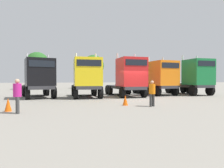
# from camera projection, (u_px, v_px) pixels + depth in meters

# --- Properties ---
(ground) EXTENTS (200.00, 200.00, 0.00)m
(ground) POSITION_uv_depth(u_px,v_px,m) (136.00, 99.00, 17.49)
(ground) COLOR gray
(semi_truck_black) EXTENTS (3.62, 6.29, 4.19)m
(semi_truck_black) POSITION_uv_depth(u_px,v_px,m) (39.00, 77.00, 18.19)
(semi_truck_black) COLOR #333338
(semi_truck_black) RESTS_ON ground
(semi_truck_yellow) EXTENTS (2.82, 5.92, 4.26)m
(semi_truck_yellow) POSITION_uv_depth(u_px,v_px,m) (87.00, 77.00, 18.32)
(semi_truck_yellow) COLOR #333338
(semi_truck_yellow) RESTS_ON ground
(semi_truck_red) EXTENTS (2.56, 6.44, 4.39)m
(semi_truck_red) POSITION_uv_depth(u_px,v_px,m) (129.00, 77.00, 19.45)
(semi_truck_red) COLOR #333338
(semi_truck_red) RESTS_ON ground
(semi_truck_orange) EXTENTS (2.93, 6.40, 4.29)m
(semi_truck_orange) POSITION_uv_depth(u_px,v_px,m) (160.00, 78.00, 21.59)
(semi_truck_orange) COLOR #333338
(semi_truck_orange) RESTS_ON ground
(semi_truck_green) EXTENTS (2.68, 6.01, 4.50)m
(semi_truck_green) POSITION_uv_depth(u_px,v_px,m) (195.00, 77.00, 21.80)
(semi_truck_green) COLOR #333338
(semi_truck_green) RESTS_ON ground
(visitor_in_hivis) EXTENTS (0.54, 0.54, 1.65)m
(visitor_in_hivis) POSITION_uv_depth(u_px,v_px,m) (152.00, 92.00, 12.40)
(visitor_in_hivis) COLOR #333333
(visitor_in_hivis) RESTS_ON ground
(visitor_with_camera) EXTENTS (0.48, 0.48, 1.75)m
(visitor_with_camera) POSITION_uv_depth(u_px,v_px,m) (17.00, 93.00, 9.86)
(visitor_with_camera) COLOR #3E3E3E
(visitor_with_camera) RESTS_ON ground
(traffic_cone_near) EXTENTS (0.36, 0.36, 0.73)m
(traffic_cone_near) POSITION_uv_depth(u_px,v_px,m) (8.00, 105.00, 10.52)
(traffic_cone_near) COLOR #F2590C
(traffic_cone_near) RESTS_ON ground
(traffic_cone_mid) EXTENTS (0.36, 0.36, 0.68)m
(traffic_cone_mid) POSITION_uv_depth(u_px,v_px,m) (125.00, 100.00, 12.99)
(traffic_cone_mid) COLOR #F2590C
(traffic_cone_mid) RESTS_ON ground
(oak_far_left) EXTENTS (4.10, 4.10, 6.57)m
(oak_far_left) POSITION_uv_depth(u_px,v_px,m) (37.00, 64.00, 34.35)
(oak_far_left) COLOR #4C3823
(oak_far_left) RESTS_ON ground
(oak_far_centre) EXTENTS (4.20, 4.20, 6.61)m
(oak_far_centre) POSITION_uv_depth(u_px,v_px,m) (93.00, 66.00, 38.62)
(oak_far_centre) COLOR #4C3823
(oak_far_centre) RESTS_ON ground
(oak_far_right) EXTENTS (3.59, 3.59, 5.75)m
(oak_far_right) POSITION_uv_depth(u_px,v_px,m) (126.00, 69.00, 41.20)
(oak_far_right) COLOR #4C3823
(oak_far_right) RESTS_ON ground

